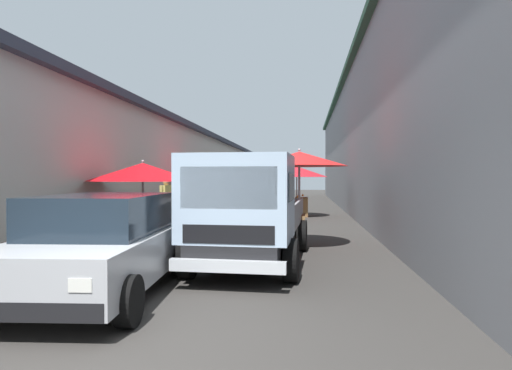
% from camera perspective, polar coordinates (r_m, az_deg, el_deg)
% --- Properties ---
extents(ground, '(90.00, 90.00, 0.00)m').
position_cam_1_polar(ground, '(17.45, 0.80, -4.65)').
color(ground, '#33302D').
extents(building_left_whitewash, '(49.80, 7.50, 4.26)m').
position_cam_1_polar(building_left_whitewash, '(21.48, -18.03, 2.06)').
color(building_left_whitewash, beige).
rests_on(building_left_whitewash, ground).
extents(building_right_concrete, '(49.80, 7.50, 6.76)m').
position_cam_1_polar(building_right_concrete, '(20.35, 22.19, 5.63)').
color(building_right_concrete, gray).
rests_on(building_right_concrete, ground).
extents(fruit_stall_near_right, '(2.72, 2.72, 2.14)m').
position_cam_1_polar(fruit_stall_near_right, '(17.52, -6.88, 0.77)').
color(fruit_stall_near_right, '#9E9EA3').
rests_on(fruit_stall_near_right, ground).
extents(fruit_stall_mid_lane, '(2.37, 2.37, 2.43)m').
position_cam_1_polar(fruit_stall_mid_lane, '(10.74, 5.45, 1.56)').
color(fruit_stall_mid_lane, '#9E9EA3').
rests_on(fruit_stall_mid_lane, ground).
extents(fruit_stall_far_right, '(2.70, 2.70, 2.29)m').
position_cam_1_polar(fruit_stall_far_right, '(19.18, 5.44, 1.26)').
color(fruit_stall_far_right, '#9E9EA3').
rests_on(fruit_stall_far_right, ground).
extents(fruit_stall_far_left, '(2.79, 2.79, 2.16)m').
position_cam_1_polar(fruit_stall_far_left, '(11.37, -14.51, 0.69)').
color(fruit_stall_far_left, '#9E9EA3').
rests_on(fruit_stall_far_left, ground).
extents(hatchback_car, '(4.02, 2.14, 1.45)m').
position_cam_1_polar(hatchback_car, '(6.76, -19.57, -7.30)').
color(hatchback_car, '#ADAFB5').
rests_on(hatchback_car, ground).
extents(delivery_truck, '(5.00, 2.15, 2.08)m').
position_cam_1_polar(delivery_truck, '(7.88, -1.33, -3.87)').
color(delivery_truck, black).
rests_on(delivery_truck, ground).
extents(vendor_by_crates, '(0.65, 0.30, 1.69)m').
position_cam_1_polar(vendor_by_crates, '(14.31, -11.68, -1.94)').
color(vendor_by_crates, '#665B4C').
rests_on(vendor_by_crates, ground).
extents(parked_scooter, '(1.67, 0.58, 1.14)m').
position_cam_1_polar(parked_scooter, '(15.18, -9.29, -3.80)').
color(parked_scooter, black).
rests_on(parked_scooter, ground).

